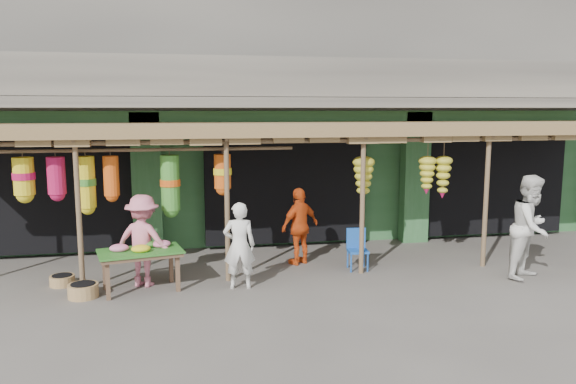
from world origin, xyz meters
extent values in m
plane|color=#514C47|center=(0.00, 0.00, 0.00)|extent=(80.00, 80.00, 0.00)
cube|color=gray|center=(0.00, 5.00, 5.00)|extent=(16.00, 6.00, 4.00)
cube|color=#2D6033|center=(0.00, 5.15, 1.50)|extent=(16.00, 5.70, 3.00)
cube|color=gray|center=(0.00, 1.65, 3.20)|extent=(16.00, 0.90, 0.22)
cube|color=gray|center=(0.00, 1.25, 3.70)|extent=(16.00, 0.10, 0.80)
cube|color=#2D6033|center=(0.00, 2.05, 2.85)|extent=(16.00, 0.35, 0.35)
cube|color=yellow|center=(-5.00, 1.97, 2.75)|extent=(1.70, 0.06, 0.55)
cube|color=#B21414|center=(-5.00, 1.93, 2.75)|extent=(1.30, 0.02, 0.30)
cube|color=black|center=(-5.00, 3.00, 1.35)|extent=(3.60, 2.00, 2.50)
cube|color=black|center=(0.00, 3.00, 1.35)|extent=(3.60, 2.00, 2.50)
cube|color=black|center=(5.00, 3.00, 1.35)|extent=(3.60, 2.00, 2.50)
cube|color=#2D6033|center=(-3.00, 2.05, 1.50)|extent=(0.60, 0.35, 3.00)
cube|color=#2D6033|center=(3.00, 2.05, 1.50)|extent=(0.60, 0.35, 3.00)
cylinder|color=brown|center=(-4.00, -0.20, 1.30)|extent=(0.09, 0.09, 2.60)
cylinder|color=brown|center=(-1.50, -0.20, 1.30)|extent=(0.09, 0.09, 2.60)
cylinder|color=brown|center=(1.00, -0.20, 1.30)|extent=(0.09, 0.09, 2.60)
cylinder|color=brown|center=(3.50, -0.20, 1.30)|extent=(0.09, 0.09, 2.60)
cylinder|color=brown|center=(-0.25, -0.20, 2.50)|extent=(12.90, 0.08, 0.08)
cylinder|color=brown|center=(-3.00, 0.20, 2.35)|extent=(5.50, 0.06, 0.06)
cube|color=brown|center=(0.00, 0.90, 2.68)|extent=(14.00, 2.70, 0.22)
cube|color=brown|center=(-3.49, -0.88, 0.30)|extent=(0.08, 0.08, 0.60)
cube|color=brown|center=(-2.39, -0.64, 0.30)|extent=(0.08, 0.08, 0.60)
cube|color=brown|center=(-3.61, -0.33, 0.30)|extent=(0.08, 0.08, 0.60)
cube|color=brown|center=(-2.51, -0.09, 0.30)|extent=(0.08, 0.08, 0.60)
cube|color=brown|center=(-3.00, -0.49, 0.64)|extent=(1.45, 1.02, 0.06)
cube|color=#26661E|center=(-3.00, -0.49, 0.69)|extent=(1.51, 1.07, 0.03)
ellipsoid|color=pink|center=(-3.34, -0.46, 0.76)|extent=(0.32, 0.26, 0.13)
ellipsoid|color=yellow|center=(-2.98, -0.58, 0.76)|extent=(0.32, 0.26, 0.13)
ellipsoid|color=pink|center=(-2.65, -0.30, 0.76)|extent=(0.32, 0.26, 0.13)
ellipsoid|color=green|center=(-2.90, -0.27, 0.76)|extent=(0.32, 0.26, 0.13)
cylinder|color=#1A50AA|center=(0.83, -0.12, 0.18)|extent=(0.03, 0.03, 0.35)
cylinder|color=#1A50AA|center=(1.14, -0.15, 0.18)|extent=(0.03, 0.03, 0.35)
cylinder|color=#1A50AA|center=(0.86, 0.19, 0.18)|extent=(0.03, 0.03, 0.35)
cylinder|color=#1A50AA|center=(1.17, 0.17, 0.18)|extent=(0.03, 0.03, 0.35)
cube|color=#1A50AA|center=(1.00, 0.02, 0.37)|extent=(0.40, 0.40, 0.04)
cube|color=#1A50AA|center=(1.02, 0.20, 0.58)|extent=(0.37, 0.07, 0.40)
cylinder|color=olive|center=(-4.38, 0.07, 0.09)|extent=(0.51, 0.51, 0.18)
cylinder|color=olive|center=(-3.92, -0.66, 0.11)|extent=(0.53, 0.53, 0.22)
imported|color=silver|center=(-1.34, -0.66, 0.75)|extent=(0.58, 0.41, 1.51)
imported|color=silver|center=(3.92, -1.06, 0.95)|extent=(1.17, 1.11, 1.90)
imported|color=#D84914|center=(0.00, 0.65, 0.77)|extent=(0.96, 0.77, 1.53)
imported|color=pink|center=(-2.96, -0.20, 0.80)|extent=(1.19, 0.95, 1.61)
camera|label=1|loc=(-2.27, -10.00, 3.08)|focal=35.00mm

